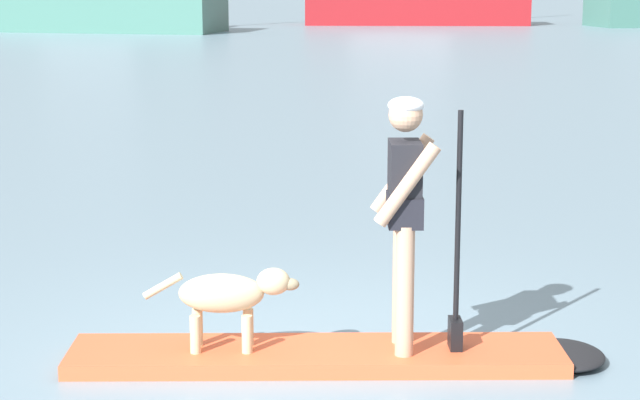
{
  "coord_description": "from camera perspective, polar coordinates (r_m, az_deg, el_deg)",
  "views": [
    {
      "loc": [
        0.03,
        -7.09,
        2.55
      ],
      "look_at": [
        0.0,
        1.0,
        0.9
      ],
      "focal_mm": 63.15,
      "sensor_mm": 36.0,
      "label": 1
    }
  ],
  "objects": [
    {
      "name": "ground_plane",
      "position": [
        7.53,
        -0.02,
        -8.25
      ],
      "size": [
        400.0,
        400.0,
        0.0
      ],
      "primitive_type": "plane",
      "color": "slate"
    },
    {
      "name": "person_paddler",
      "position": [
        7.27,
        4.6,
        -0.22
      ],
      "size": [
        0.6,
        0.47,
        1.67
      ],
      "color": "tan",
      "rests_on": "paddleboard"
    },
    {
      "name": "paddleboard",
      "position": [
        7.52,
        1.73,
        -7.88
      ],
      "size": [
        3.56,
        0.7,
        0.1
      ],
      "color": "#E55933",
      "rests_on": "ground_plane"
    },
    {
      "name": "dog",
      "position": [
        7.41,
        -4.45,
        -4.84
      ],
      "size": [
        1.03,
        0.23,
        0.55
      ],
      "color": "#CCB78C",
      "rests_on": "paddleboard"
    }
  ]
}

